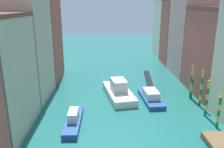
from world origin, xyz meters
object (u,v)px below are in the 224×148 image
(mooring_pole_0, at_px, (219,112))
(motorboat_1, at_px, (151,97))
(vaporetto_white, at_px, (119,91))
(motorboat_0, at_px, (74,120))
(mooring_pole_4, at_px, (192,84))
(mooring_pole_2, at_px, (201,88))
(gondola_black, at_px, (149,80))
(mooring_pole_1, at_px, (207,98))
(mooring_pole_3, at_px, (191,81))

(mooring_pole_0, distance_m, motorboat_1, 10.33)
(vaporetto_white, height_order, motorboat_0, vaporetto_white)
(mooring_pole_0, height_order, mooring_pole_4, mooring_pole_4)
(mooring_pole_2, xyz_separation_m, mooring_pole_4, (-0.18, 2.96, -0.43))
(mooring_pole_0, relative_size, motorboat_0, 0.54)
(mooring_pole_0, bearing_deg, gondola_black, 105.24)
(mooring_pole_1, xyz_separation_m, vaporetto_white, (-10.77, 6.97, -1.60))
(mooring_pole_1, height_order, mooring_pole_2, mooring_pole_2)
(mooring_pole_3, distance_m, motorboat_1, 6.60)
(mooring_pole_2, bearing_deg, gondola_black, 114.18)
(mooring_pole_1, bearing_deg, mooring_pole_0, -88.36)
(mooring_pole_0, xyz_separation_m, mooring_pole_4, (0.18, 9.10, 0.21))
(mooring_pole_2, relative_size, mooring_pole_3, 1.01)
(mooring_pole_1, bearing_deg, gondola_black, 107.98)
(gondola_black, relative_size, motorboat_1, 1.46)
(mooring_pole_0, relative_size, mooring_pole_1, 0.82)
(mooring_pole_4, distance_m, vaporetto_white, 11.17)
(mooring_pole_2, height_order, gondola_black, mooring_pole_2)
(mooring_pole_1, relative_size, motorboat_0, 0.66)
(motorboat_0, xyz_separation_m, motorboat_1, (10.57, 6.84, 0.05))
(motorboat_0, bearing_deg, mooring_pole_0, -4.55)
(mooring_pole_1, distance_m, mooring_pole_2, 3.07)
(mooring_pole_0, distance_m, motorboat_0, 16.85)
(vaporetto_white, height_order, gondola_black, vaporetto_white)
(mooring_pole_2, distance_m, motorboat_1, 7.14)
(vaporetto_white, relative_size, motorboat_1, 1.35)
(mooring_pole_2, relative_size, motorboat_1, 0.72)
(mooring_pole_1, distance_m, mooring_pole_3, 6.00)
(mooring_pole_0, relative_size, mooring_pole_2, 0.76)
(motorboat_1, bearing_deg, gondola_black, 81.86)
(mooring_pole_2, relative_size, mooring_pole_4, 1.20)
(vaporetto_white, bearing_deg, motorboat_1, -22.04)
(vaporetto_white, bearing_deg, mooring_pole_0, -42.84)
(mooring_pole_1, xyz_separation_m, gondola_black, (-4.72, 14.55, -2.23))
(mooring_pole_3, bearing_deg, vaporetto_white, 174.90)
(mooring_pole_1, distance_m, vaporetto_white, 12.93)
(mooring_pole_0, height_order, motorboat_1, mooring_pole_0)
(gondola_black, bearing_deg, motorboat_0, -126.15)
(mooring_pole_2, xyz_separation_m, motorboat_1, (-6.52, 2.03, -2.07))
(mooring_pole_2, bearing_deg, mooring_pole_1, -98.40)
(mooring_pole_0, distance_m, gondola_black, 18.38)
(mooring_pole_4, bearing_deg, motorboat_1, -171.63)
(gondola_black, height_order, motorboat_0, motorboat_0)
(mooring_pole_0, xyz_separation_m, mooring_pole_2, (0.36, 6.14, 0.64))
(gondola_black, bearing_deg, mooring_pole_3, -60.46)
(mooring_pole_0, xyz_separation_m, gondola_black, (-4.81, 17.65, -1.79))
(mooring_pole_4, bearing_deg, vaporetto_white, 174.99)
(mooring_pole_2, relative_size, gondola_black, 0.49)
(motorboat_1, bearing_deg, mooring_pole_1, -39.81)
(mooring_pole_3, height_order, motorboat_0, mooring_pole_3)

